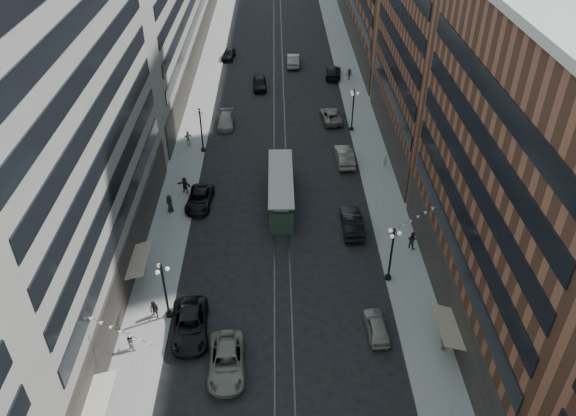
{
  "coord_description": "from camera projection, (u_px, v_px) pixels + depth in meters",
  "views": [
    {
      "loc": [
        -0.29,
        -4.13,
        33.43
      ],
      "look_at": [
        0.57,
        36.0,
        5.0
      ],
      "focal_mm": 35.0,
      "sensor_mm": 36.0,
      "label": 1
    }
  ],
  "objects": [
    {
      "name": "ground",
      "position": [
        280.0,
        132.0,
        71.65
      ],
      "size": [
        220.0,
        220.0,
        0.0
      ],
      "primitive_type": "plane",
      "color": "black",
      "rests_on": "ground"
    },
    {
      "name": "sidewalk_west",
      "position": [
        202.0,
        99.0,
        79.58
      ],
      "size": [
        4.0,
        180.0,
        0.15
      ],
      "primitive_type": "cube",
      "color": "gray",
      "rests_on": "ground"
    },
    {
      "name": "sidewalk_east",
      "position": [
        356.0,
        98.0,
        79.96
      ],
      "size": [
        4.0,
        180.0,
        0.15
      ],
      "primitive_type": "cube",
      "color": "gray",
      "rests_on": "ground"
    },
    {
      "name": "rail_west",
      "position": [
        274.0,
        99.0,
        79.79
      ],
      "size": [
        0.12,
        180.0,
        0.02
      ],
      "primitive_type": "cube",
      "color": "#2D2D33",
      "rests_on": "ground"
    },
    {
      "name": "rail_east",
      "position": [
        284.0,
        99.0,
        79.82
      ],
      "size": [
        0.12,
        180.0,
        0.02
      ],
      "primitive_type": "cube",
      "color": "#2D2D33",
      "rests_on": "ground"
    },
    {
      "name": "building_west_mid",
      "position": [
        50.0,
        135.0,
        41.24
      ],
      "size": [
        8.0,
        36.0,
        28.0
      ],
      "primitive_type": "cube",
      "color": "gray",
      "rests_on": "ground"
    },
    {
      "name": "building_east_mid",
      "position": [
        527.0,
        189.0,
        38.9
      ],
      "size": [
        8.0,
        30.0,
        24.0
      ],
      "primitive_type": "cube",
      "color": "brown",
      "rests_on": "ground"
    },
    {
      "name": "lamppost_sw_far",
      "position": [
        165.0,
        289.0,
        43.59
      ],
      "size": [
        1.03,
        1.14,
        5.52
      ],
      "color": "black",
      "rests_on": "sidewalk_west"
    },
    {
      "name": "lamppost_sw_mid",
      "position": [
        201.0,
        129.0,
        65.62
      ],
      "size": [
        1.03,
        1.14,
        5.52
      ],
      "color": "black",
      "rests_on": "sidewalk_west"
    },
    {
      "name": "lamppost_se_far",
      "position": [
        391.0,
        253.0,
        47.18
      ],
      "size": [
        1.03,
        1.14,
        5.52
      ],
      "color": "black",
      "rests_on": "sidewalk_east"
    },
    {
      "name": "lamppost_se_mid",
      "position": [
        353.0,
        109.0,
        70.02
      ],
      "size": [
        1.03,
        1.14,
        5.52
      ],
      "color": "black",
      "rests_on": "sidewalk_east"
    },
    {
      "name": "streetcar",
      "position": [
        281.0,
        191.0,
        57.88
      ],
      "size": [
        2.5,
        11.3,
        3.13
      ],
      "color": "#263C2C",
      "rests_on": "ground"
    },
    {
      "name": "car_2",
      "position": [
        190.0,
        325.0,
        43.54
      ],
      "size": [
        3.29,
        6.22,
        1.66
      ],
      "primitive_type": "imported",
      "rotation": [
        0.0,
        0.0,
        0.09
      ],
      "color": "black",
      "rests_on": "ground"
    },
    {
      "name": "car_4",
      "position": [
        376.0,
        326.0,
        43.63
      ],
      "size": [
        1.84,
        4.15,
        1.39
      ],
      "primitive_type": "imported",
      "rotation": [
        0.0,
        0.0,
        3.19
      ],
      "color": "gray",
      "rests_on": "ground"
    },
    {
      "name": "pedestrian_2",
      "position": [
        154.0,
        309.0,
        44.72
      ],
      "size": [
        0.91,
        0.73,
        1.64
      ],
      "primitive_type": "imported",
      "rotation": [
        0.0,
        0.0,
        -0.42
      ],
      "color": "black",
      "rests_on": "sidewalk_west"
    },
    {
      "name": "pedestrian_4",
      "position": [
        444.0,
        340.0,
        41.96
      ],
      "size": [
        0.89,
        1.2,
        1.87
      ],
      "primitive_type": "imported",
      "rotation": [
        0.0,
        0.0,
        1.17
      ],
      "color": "#9E9483",
      "rests_on": "sidewalk_east"
    },
    {
      "name": "car_7",
      "position": [
        200.0,
        199.0,
        57.86
      ],
      "size": [
        2.79,
        5.46,
        1.48
      ],
      "primitive_type": "imported",
      "rotation": [
        0.0,
        0.0,
        -0.07
      ],
      "color": "black",
      "rests_on": "ground"
    },
    {
      "name": "car_8",
      "position": [
        226.0,
        121.0,
        72.57
      ],
      "size": [
        2.08,
        4.97,
        1.43
      ],
      "primitive_type": "imported",
      "rotation": [
        0.0,
        0.0,
        0.01
      ],
      "color": "slate",
      "rests_on": "ground"
    },
    {
      "name": "car_9",
      "position": [
        229.0,
        54.0,
        92.39
      ],
      "size": [
        2.35,
        4.72,
        1.54
      ],
      "primitive_type": "imported",
      "rotation": [
        0.0,
        0.0,
        -0.12
      ],
      "color": "black",
      "rests_on": "ground"
    },
    {
      "name": "car_10",
      "position": [
        352.0,
        222.0,
        54.34
      ],
      "size": [
        1.9,
        5.38,
        1.77
      ],
      "primitive_type": "imported",
      "rotation": [
        0.0,
        0.0,
        3.15
      ],
      "color": "black",
      "rests_on": "ground"
    },
    {
      "name": "car_11",
      "position": [
        331.0,
        116.0,
        73.71
      ],
      "size": [
        2.95,
        5.51,
        1.47
      ],
      "primitive_type": "imported",
      "rotation": [
        0.0,
        0.0,
        3.24
      ],
      "color": "slate",
      "rests_on": "ground"
    },
    {
      "name": "car_12",
      "position": [
        333.0,
        72.0,
        85.88
      ],
      "size": [
        2.89,
        5.72,
        1.59
      ],
      "primitive_type": "imported",
      "rotation": [
        0.0,
        0.0,
        3.02
      ],
      "color": "black",
      "rests_on": "ground"
    },
    {
      "name": "car_13",
      "position": [
        260.0,
        83.0,
        82.3
      ],
      "size": [
        2.21,
        4.96,
        1.66
      ],
      "primitive_type": "imported",
      "rotation": [
        0.0,
        0.0,
        0.05
      ],
      "color": "black",
      "rests_on": "ground"
    },
    {
      "name": "car_14",
      "position": [
        293.0,
        60.0,
        89.76
      ],
      "size": [
        2.02,
        5.44,
        1.78
      ],
      "primitive_type": "imported",
      "rotation": [
        0.0,
        0.0,
        3.12
      ],
      "color": "gray",
      "rests_on": "ground"
    },
    {
      "name": "pedestrian_5",
      "position": [
        185.0,
        185.0,
        59.46
      ],
      "size": [
        1.73,
        1.12,
        1.81
      ],
      "primitive_type": "imported",
      "rotation": [
        0.0,
        0.0,
        -0.42
      ],
      "color": "black",
      "rests_on": "sidewalk_west"
    },
    {
      "name": "pedestrian_6",
      "position": [
        188.0,
        138.0,
        67.87
      ],
      "size": [
        1.21,
        0.83,
        1.89
      ],
      "primitive_type": "imported",
      "rotation": [
        0.0,
        0.0,
        3.47
      ],
      "color": "#BDB09C",
      "rests_on": "sidewalk_west"
    },
    {
      "name": "pedestrian_7",
      "position": [
        412.0,
        240.0,
        51.86
      ],
      "size": [
        0.98,
        0.92,
        1.79
      ],
      "primitive_type": "imported",
      "rotation": [
        0.0,
        0.0,
        2.45
      ],
      "color": "black",
      "rests_on": "sidewalk_east"
    },
    {
      "name": "pedestrian_8",
      "position": [
        385.0,
        160.0,
        63.88
      ],
      "size": [
        0.69,
        0.65,
        1.58
      ],
      "primitive_type": "imported",
      "rotation": [
        0.0,
        0.0,
        3.81
      ],
      "color": "#B2AA93",
      "rests_on": "sidewalk_east"
    },
    {
      "name": "pedestrian_9",
      "position": [
        349.0,
        74.0,
        84.6
      ],
      "size": [
        1.18,
        0.75,
        1.7
      ],
      "primitive_type": "imported",
      "rotation": [
        0.0,
        0.0,
        -0.29
      ],
      "color": "black",
      "rests_on": "sidewalk_east"
    },
    {
      "name": "car_extra_0",
      "position": [
        227.0,
        362.0,
        40.7
      ],
      "size": [
        2.92,
        5.87,
        1.6
      ],
      "primitive_type": "imported",
      "rotation": [
        0.0,
        0.0,
        0.05
      ],
      "color": "slate",
      "rests_on": "ground"
    },
    {
      "name": "car_extra_1",
      "position": [
        344.0,
        156.0,
        64.86
      ],
      "size": [
        2.09,
        5.3,
        1.72
      ],
      "primitive_type": "imported",
      "rotation": [
        0.0,
        0.0,
        3.19
      ],
      "color": "#626157",
      "rests_on": "ground"
    },
    {
      "name": "pedestrian_extra_0",
      "position": [
        170.0,
        203.0,
        56.6
      ],
      "size": [
        1.0,
        1.03,
        1.9
      ],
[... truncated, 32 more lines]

